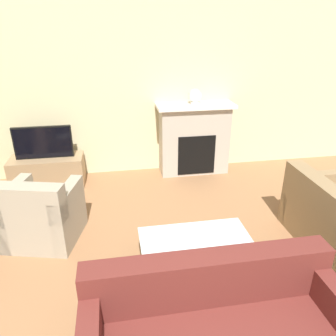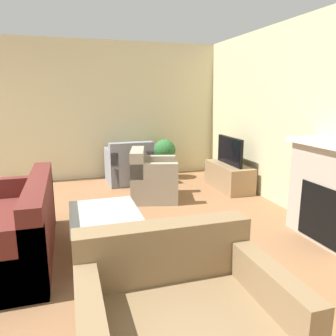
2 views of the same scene
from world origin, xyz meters
name	(u,v)px [view 2 (image 2 of 2)]	position (x,y,z in m)	size (l,w,h in m)	color
wall_back	(304,119)	(0.00, 4.81, 1.35)	(8.84, 0.06, 2.70)	beige
wall_left	(101,111)	(-2.95, 2.39, 1.35)	(0.06, 7.78, 2.70)	beige
fireplace	(336,192)	(0.93, 4.57, 0.61)	(1.23, 0.47, 1.16)	#B2A899
tv_stand	(229,176)	(-1.41, 4.46, 0.23)	(1.08, 0.48, 0.45)	#997A56
tv	(230,151)	(-1.41, 4.46, 0.70)	(0.84, 0.06, 0.49)	black
couch_sectional	(7,232)	(0.25, 1.06, 0.29)	(1.84, 0.98, 0.82)	#5B231E
couch_loveseat	(180,325)	(2.10, 2.31, 0.29)	(0.99, 1.22, 0.82)	#8C704C
armchair_by_window	(129,167)	(-2.34, 2.81, 0.30)	(0.80, 0.84, 0.82)	gray
armchair_accent	(152,181)	(-1.24, 2.98, 0.31)	(0.92, 0.89, 0.82)	#9E937F
coffee_table	(105,216)	(0.35, 2.06, 0.38)	(1.08, 0.75, 0.42)	#333338
potted_plant	(165,153)	(-2.47, 3.56, 0.52)	(0.44, 0.44, 0.80)	#AD704C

